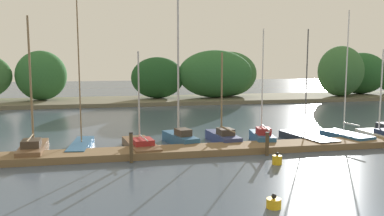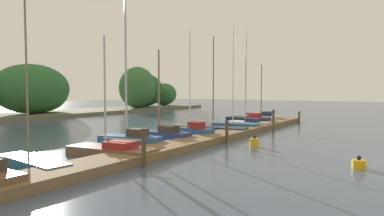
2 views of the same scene
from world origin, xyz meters
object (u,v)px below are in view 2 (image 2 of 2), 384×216
sailboat_6 (191,131)px  channel_buoy_0 (254,142)px  sailboat_4 (129,137)px  sailboat_11 (262,117)px  sailboat_8 (234,125)px  sailboat_2 (30,161)px  sailboat_7 (215,129)px  mooring_piling_2 (227,132)px  mooring_piling_3 (273,120)px  sailboat_5 (161,134)px  mooring_piling_4 (299,117)px  channel_buoy_1 (359,164)px  mooring_piling_1 (144,148)px  sailboat_3 (109,150)px  sailboat_10 (247,119)px  sailboat_9 (247,123)px

sailboat_6 → channel_buoy_0: (-1.06, -4.63, -0.19)m
sailboat_4 → sailboat_11: bearing=-105.4°
sailboat_8 → channel_buoy_0: bearing=111.3°
sailboat_2 → sailboat_4: size_ratio=0.98×
sailboat_7 → sailboat_8: (2.37, -0.31, 0.07)m
sailboat_6 → mooring_piling_2: sailboat_6 is taller
mooring_piling_3 → channel_buoy_0: mooring_piling_3 is taller
sailboat_5 → mooring_piling_4: size_ratio=5.22×
channel_buoy_1 → sailboat_7: bearing=57.5°
sailboat_11 → mooring_piling_3: sailboat_11 is taller
sailboat_4 → sailboat_7: sailboat_4 is taller
sailboat_5 → channel_buoy_1: bearing=168.1°
mooring_piling_1 → sailboat_7: bearing=15.2°
sailboat_2 → mooring_piling_1: bearing=-138.2°
sailboat_2 → mooring_piling_2: 9.98m
sailboat_7 → channel_buoy_1: size_ratio=13.49×
sailboat_7 → mooring_piling_1: sailboat_7 is taller
sailboat_6 → mooring_piling_2: bearing=172.7°
sailboat_2 → sailboat_7: (12.99, -0.57, -0.05)m
sailboat_11 → mooring_piling_3: 7.55m
sailboat_8 → sailboat_11: sailboat_8 is taller
channel_buoy_1 → sailboat_6: bearing=70.7°
sailboat_3 → sailboat_7: (9.84, 0.25, -0.04)m
sailboat_5 → sailboat_10: bearing=-95.4°
sailboat_6 → mooring_piling_2: (-0.87, -2.93, 0.21)m
mooring_piling_1 → mooring_piling_3: (13.89, -0.13, 0.01)m
sailboat_4 → sailboat_9: size_ratio=1.52×
sailboat_2 → sailboat_4: (5.48, 0.26, 0.22)m
sailboat_8 → channel_buoy_1: bearing=124.6°
sailboat_6 → mooring_piling_1: 8.29m
sailboat_6 → sailboat_7: bearing=-83.2°
sailboat_9 → mooring_piling_3: (-1.43, -2.71, 0.46)m
sailboat_5 → sailboat_9: sailboat_9 is taller
sailboat_4 → sailboat_11: (17.62, -0.34, -0.16)m
sailboat_10 → mooring_piling_4: 4.93m
sailboat_5 → mooring_piling_1: size_ratio=3.58×
sailboat_6 → channel_buoy_1: 10.41m
sailboat_10 → channel_buoy_1: size_ratio=16.96×
sailboat_8 → mooring_piling_2: 6.49m
sailboat_8 → channel_buoy_0: size_ratio=13.36×
sailboat_3 → sailboat_6: (7.10, 0.36, 0.11)m
sailboat_3 → mooring_piling_4: (20.35, -2.61, 0.21)m
sailboat_7 → sailboat_3: bearing=81.7°
sailboat_3 → sailboat_8: (12.22, -0.06, 0.02)m
mooring_piling_4 → channel_buoy_1: mooring_piling_4 is taller
sailboat_7 → channel_buoy_0: sailboat_7 is taller
sailboat_5 → sailboat_7: (4.96, -0.73, -0.13)m
sailboat_7 → sailboat_11: bearing=-97.0°
sailboat_2 → sailboat_4: 5.49m
mooring_piling_2 → sailboat_9: bearing=16.8°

